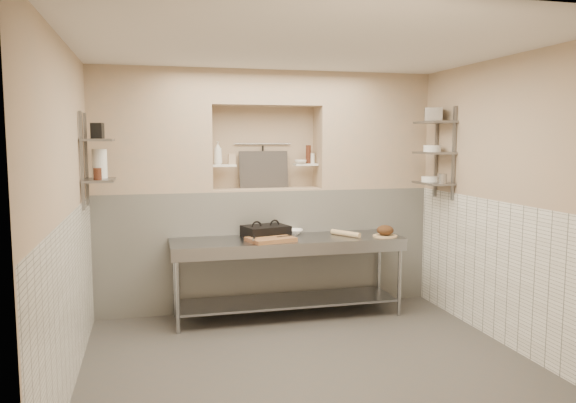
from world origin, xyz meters
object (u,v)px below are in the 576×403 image
object	(u,v)px
prep_table	(288,261)
cutting_board	(271,239)
bottle_soap	(218,153)
bowl_alcove	(300,162)
bread_loaf	(385,230)
jug_left	(100,164)
panini_press	(266,231)
mixing_bowl	(293,232)
rolling_pin	(346,233)

from	to	relation	value
prep_table	cutting_board	size ratio (longest dim) A/B	5.37
bottle_soap	bowl_alcove	world-z (taller)	bottle_soap
cutting_board	bread_loaf	size ratio (longest dim) A/B	2.51
jug_left	panini_press	bearing A→B (deg)	4.97
panini_press	bowl_alcove	distance (m)	1.00
mixing_bowl	jug_left	bearing A→B (deg)	-172.76
rolling_pin	bowl_alcove	size ratio (longest dim) A/B	2.71
prep_table	cutting_board	distance (m)	0.37
bottle_soap	jug_left	world-z (taller)	bottle_soap
prep_table	cutting_board	xyz separation A→B (m)	(-0.22, -0.12, 0.28)
rolling_pin	prep_table	bearing A→B (deg)	179.53
prep_table	bread_loaf	world-z (taller)	bread_loaf
panini_press	bottle_soap	bearing A→B (deg)	124.10
bowl_alcove	mixing_bowl	bearing A→B (deg)	-121.36
rolling_pin	bottle_soap	distance (m)	1.76
bottle_soap	cutting_board	bearing A→B (deg)	-54.21
bottle_soap	panini_press	bearing A→B (deg)	-40.63
cutting_board	bowl_alcove	bearing A→B (deg)	51.81
rolling_pin	jug_left	size ratio (longest dim) A/B	1.36
rolling_pin	bottle_soap	world-z (taller)	bottle_soap
bread_loaf	mixing_bowl	bearing A→B (deg)	157.85
rolling_pin	bread_loaf	size ratio (longest dim) A/B	2.07
rolling_pin	bowl_alcove	world-z (taller)	bowl_alcove
mixing_bowl	rolling_pin	xyz separation A→B (m)	(0.56, -0.26, 0.00)
prep_table	bottle_soap	xyz separation A→B (m)	(-0.71, 0.56, 1.20)
prep_table	panini_press	bearing A→B (deg)	147.49
cutting_board	prep_table	bearing A→B (deg)	28.08
mixing_bowl	bottle_soap	size ratio (longest dim) A/B	0.88
cutting_board	rolling_pin	xyz separation A→B (m)	(0.90, 0.11, 0.01)
rolling_pin	mixing_bowl	bearing A→B (deg)	154.88
cutting_board	mixing_bowl	distance (m)	0.51
cutting_board	rolling_pin	distance (m)	0.91
prep_table	mixing_bowl	xyz separation A→B (m)	(0.12, 0.26, 0.29)
prep_table	panini_press	world-z (taller)	panini_press
prep_table	jug_left	distance (m)	2.27
jug_left	bread_loaf	bearing A→B (deg)	-2.51
prep_table	panini_press	xyz separation A→B (m)	(-0.22, 0.14, 0.32)
prep_table	jug_left	bearing A→B (deg)	-179.71
jug_left	bottle_soap	bearing A→B (deg)	24.03
bread_loaf	bottle_soap	world-z (taller)	bottle_soap
bread_loaf	jug_left	world-z (taller)	jug_left
prep_table	rolling_pin	bearing A→B (deg)	-0.47
prep_table	bread_loaf	distance (m)	1.17
panini_press	bread_loaf	distance (m)	1.36
panini_press	bowl_alcove	world-z (taller)	bowl_alcove
rolling_pin	bread_loaf	bearing A→B (deg)	-18.06
mixing_bowl	bowl_alcove	distance (m)	0.87
bread_loaf	panini_press	bearing A→B (deg)	167.83
panini_press	jug_left	world-z (taller)	jug_left
cutting_board	jug_left	world-z (taller)	jug_left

